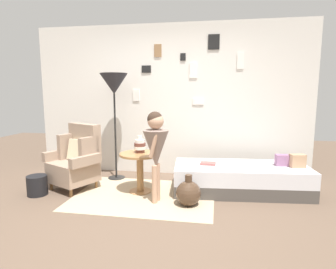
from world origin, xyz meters
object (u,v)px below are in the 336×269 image
(side_table, at_px, (140,164))
(vase_striped, at_px, (140,146))
(armchair, at_px, (77,160))
(person_child, at_px, (156,145))
(magazine_basket, at_px, (37,185))
(demijohn_near, at_px, (188,193))
(floor_lamp, at_px, (114,87))
(book_on_daybed, at_px, (208,163))
(daybed, at_px, (240,179))

(side_table, distance_m, vase_striped, 0.27)
(armchair, xyz_separation_m, side_table, (0.99, -0.02, -0.02))
(person_child, relative_size, magazine_basket, 4.31)
(armchair, distance_m, demijohn_near, 1.80)
(floor_lamp, distance_m, book_on_daybed, 1.93)
(daybed, relative_size, side_table, 3.36)
(daybed, xyz_separation_m, side_table, (-1.44, -0.26, 0.22))
(person_child, relative_size, book_on_daybed, 5.49)
(vase_striped, bearing_deg, floor_lamp, 137.56)
(side_table, height_order, person_child, person_child)
(daybed, xyz_separation_m, demijohn_near, (-0.70, -0.64, -0.03))
(vase_striped, bearing_deg, daybed, 8.12)
(armchair, relative_size, vase_striped, 3.88)
(vase_striped, bearing_deg, side_table, -77.07)
(floor_lamp, distance_m, person_child, 1.47)
(floor_lamp, bearing_deg, demijohn_near, -35.62)
(floor_lamp, xyz_separation_m, book_on_daybed, (1.54, -0.34, -1.11))
(book_on_daybed, bearing_deg, side_table, -166.86)
(floor_lamp, xyz_separation_m, person_child, (0.88, -0.90, -0.75))
(magazine_basket, bearing_deg, person_child, 0.83)
(armchair, height_order, vase_striped, armchair)
(person_child, distance_m, demijohn_near, 0.75)
(book_on_daybed, bearing_deg, armchair, -174.05)
(vase_striped, relative_size, floor_lamp, 0.14)
(demijohn_near, bearing_deg, floor_lamp, 144.38)
(armchair, bearing_deg, vase_striped, 1.82)
(book_on_daybed, relative_size, magazine_basket, 0.79)
(vase_striped, height_order, person_child, person_child)
(side_table, distance_m, floor_lamp, 1.37)
(vase_striped, bearing_deg, person_child, -50.47)
(armchair, distance_m, book_on_daybed, 1.97)
(side_table, bearing_deg, person_child, -47.42)
(daybed, relative_size, person_child, 1.63)
(floor_lamp, bearing_deg, armchair, -127.69)
(side_table, xyz_separation_m, magazine_basket, (-1.41, -0.36, -0.28))
(person_child, bearing_deg, book_on_daybed, 40.51)
(demijohn_near, bearing_deg, person_child, 174.71)
(person_child, xyz_separation_m, demijohn_near, (0.43, -0.04, -0.61))
(side_table, distance_m, book_on_daybed, 0.99)
(side_table, bearing_deg, vase_striped, 102.93)
(side_table, bearing_deg, daybed, 10.23)
(side_table, xyz_separation_m, person_child, (0.31, -0.34, 0.36))
(book_on_daybed, height_order, magazine_basket, book_on_daybed)
(floor_lamp, bearing_deg, vase_striped, -42.44)
(floor_lamp, height_order, book_on_daybed, floor_lamp)
(armchair, relative_size, person_child, 0.80)
(floor_lamp, bearing_deg, book_on_daybed, -12.43)
(floor_lamp, bearing_deg, magazine_basket, -132.13)
(daybed, distance_m, floor_lamp, 2.43)
(person_child, xyz_separation_m, book_on_daybed, (0.66, 0.56, -0.36))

